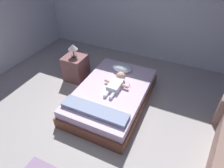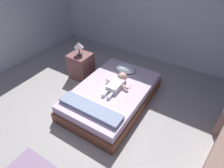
{
  "view_description": "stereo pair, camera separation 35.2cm",
  "coord_description": "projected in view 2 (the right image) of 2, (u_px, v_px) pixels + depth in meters",
  "views": [
    {
      "loc": [
        1.06,
        -1.63,
        2.64
      ],
      "look_at": [
        -0.11,
        0.89,
        0.46
      ],
      "focal_mm": 30.39,
      "sensor_mm": 36.0,
      "label": 1
    },
    {
      "loc": [
        1.37,
        -1.46,
        2.64
      ],
      "look_at": [
        -0.11,
        0.89,
        0.46
      ],
      "focal_mm": 30.39,
      "sensor_mm": 36.0,
      "label": 2
    }
  ],
  "objects": [
    {
      "name": "lamp",
      "position": [
        79.0,
        45.0,
        4.03
      ],
      "size": [
        0.2,
        0.2,
        0.29
      ],
      "color": "#333338",
      "rests_on": "nightstand"
    },
    {
      "name": "blanket",
      "position": [
        90.0,
        109.0,
        3.11
      ],
      "size": [
        1.15,
        0.27,
        0.07
      ],
      "color": "#8C9ABE",
      "rests_on": "bed"
    },
    {
      "name": "wall_behind_bed",
      "position": [
        165.0,
        7.0,
        4.34
      ],
      "size": [
        8.0,
        0.12,
        2.69
      ],
      "primitive_type": "cube",
      "color": "silver",
      "rests_on": "ground_plane"
    },
    {
      "name": "pillow",
      "position": [
        125.0,
        69.0,
        3.97
      ],
      "size": [
        0.43,
        0.28,
        0.15
      ],
      "color": "silver",
      "rests_on": "bed"
    },
    {
      "name": "ground_plane",
      "position": [
        89.0,
        136.0,
        3.17
      ],
      "size": [
        8.0,
        8.0,
        0.0
      ],
      "primitive_type": "plane",
      "color": "#AAA5A4"
    },
    {
      "name": "baby",
      "position": [
        117.0,
        83.0,
        3.6
      ],
      "size": [
        0.5,
        0.7,
        0.19
      ],
      "color": "white",
      "rests_on": "bed"
    },
    {
      "name": "nightstand",
      "position": [
        81.0,
        66.0,
        4.35
      ],
      "size": [
        0.46,
        0.49,
        0.58
      ],
      "color": "brown",
      "rests_on": "ground_plane"
    },
    {
      "name": "bed",
      "position": [
        112.0,
        95.0,
        3.7
      ],
      "size": [
        1.27,
        1.99,
        0.36
      ],
      "color": "brown",
      "rests_on": "ground_plane"
    },
    {
      "name": "toothbrush",
      "position": [
        130.0,
        86.0,
        3.61
      ],
      "size": [
        0.08,
        0.11,
        0.02
      ],
      "color": "#AE279C",
      "rests_on": "bed"
    }
  ]
}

